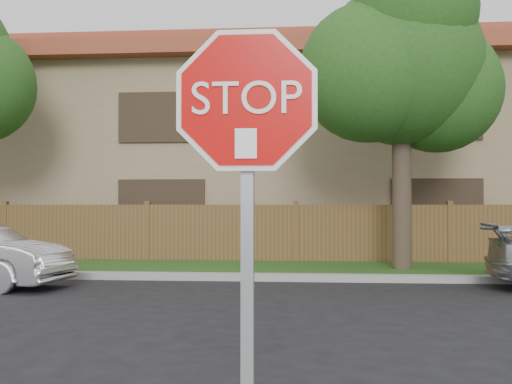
{
  "coord_description": "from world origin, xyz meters",
  "views": [
    {
      "loc": [
        0.23,
        -4.48,
        1.63
      ],
      "look_at": [
        -0.06,
        -0.9,
        1.7
      ],
      "focal_mm": 42.0,
      "sensor_mm": 36.0,
      "label": 1
    }
  ],
  "objects": [
    {
      "name": "grass_strip",
      "position": [
        0.0,
        9.8,
        0.06
      ],
      "size": [
        70.0,
        3.0,
        0.12
      ],
      "primitive_type": "cube",
      "color": "#1E4714",
      "rests_on": "ground"
    },
    {
      "name": "far_curb",
      "position": [
        0.0,
        8.15,
        0.07
      ],
      "size": [
        70.0,
        0.3,
        0.15
      ],
      "primitive_type": "cube",
      "color": "gray",
      "rests_on": "ground"
    },
    {
      "name": "tree_mid",
      "position": [
        2.52,
        9.57,
        4.87
      ],
      "size": [
        4.8,
        3.9,
        7.35
      ],
      "color": "#382B21",
      "rests_on": "ground"
    },
    {
      "name": "apartment_building",
      "position": [
        0.0,
        17.0,
        3.53
      ],
      "size": [
        35.2,
        9.2,
        7.2
      ],
      "color": "#8D7757",
      "rests_on": "ground"
    },
    {
      "name": "fence",
      "position": [
        0.0,
        11.4,
        0.8
      ],
      "size": [
        70.0,
        0.12,
        1.6
      ],
      "primitive_type": "cube",
      "color": "brown",
      "rests_on": "ground"
    },
    {
      "name": "stop_sign",
      "position": [
        -0.06,
        -1.48,
        1.83
      ],
      "size": [
        1.01,
        0.13,
        2.55
      ],
      "color": "gray",
      "rests_on": "sidewalk_near"
    }
  ]
}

